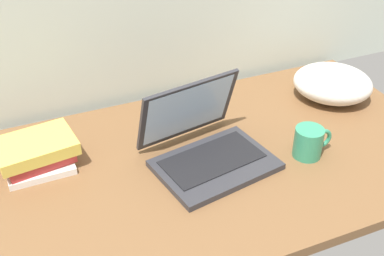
# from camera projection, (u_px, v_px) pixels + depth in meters

# --- Properties ---
(desk) EXTENTS (1.60, 0.76, 0.03)m
(desk) POSITION_uv_depth(u_px,v_px,m) (174.00, 173.00, 1.36)
(desk) COLOR brown
(desk) RESTS_ON ground
(laptop) EXTENTS (0.35, 0.33, 0.21)m
(laptop) POSITION_uv_depth(u_px,v_px,m) (205.00, 145.00, 1.36)
(laptop) COLOR #2D2D33
(laptop) RESTS_ON desk
(coffee_mug) EXTENTS (0.12, 0.08, 0.09)m
(coffee_mug) POSITION_uv_depth(u_px,v_px,m) (309.00, 142.00, 1.37)
(coffee_mug) COLOR #338C66
(coffee_mug) RESTS_ON desk
(book_stack) EXTENTS (0.22, 0.17, 0.08)m
(book_stack) POSITION_uv_depth(u_px,v_px,m) (37.00, 153.00, 1.33)
(book_stack) COLOR silver
(book_stack) RESTS_ON desk
(cushion) EXTENTS (0.33, 0.33, 0.11)m
(cushion) POSITION_uv_depth(u_px,v_px,m) (333.00, 83.00, 1.63)
(cushion) COLOR silver
(cushion) RESTS_ON desk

